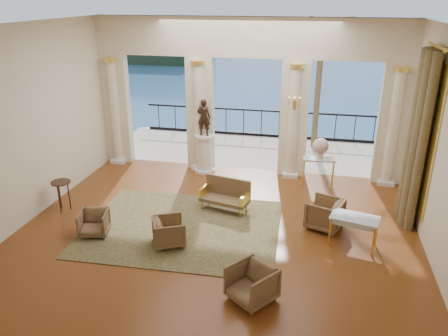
% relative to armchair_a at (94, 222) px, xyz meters
% --- Properties ---
extents(floor, '(9.00, 9.00, 0.00)m').
position_rel_armchair_a_xyz_m(floor, '(2.67, 0.70, -0.31)').
color(floor, '#4E230D').
rests_on(floor, ground).
extents(room_walls, '(9.00, 9.00, 9.00)m').
position_rel_armchair_a_xyz_m(room_walls, '(2.67, -0.42, 2.57)').
color(room_walls, '#F5E8CD').
rests_on(room_walls, ground).
extents(arcade, '(9.00, 0.56, 4.50)m').
position_rel_armchair_a_xyz_m(arcade, '(2.67, 4.52, 2.27)').
color(arcade, beige).
rests_on(arcade, ground).
extents(terrace, '(10.00, 3.60, 0.10)m').
position_rel_armchair_a_xyz_m(terrace, '(2.67, 6.50, -0.36)').
color(terrace, '#BDAF9E').
rests_on(terrace, ground).
extents(balustrade, '(9.00, 0.06, 1.03)m').
position_rel_armchair_a_xyz_m(balustrade, '(2.67, 8.10, 0.10)').
color(balustrade, black).
rests_on(balustrade, terrace).
extents(palm_tree, '(2.00, 2.00, 4.50)m').
position_rel_armchair_a_xyz_m(palm_tree, '(4.67, 7.30, 3.78)').
color(palm_tree, '#4C3823').
rests_on(palm_tree, terrace).
extents(headland, '(22.00, 18.00, 6.00)m').
position_rel_armchair_a_xyz_m(headland, '(-27.33, 70.70, -3.31)').
color(headland, black).
rests_on(headland, sea).
extents(sea, '(160.00, 160.00, 0.00)m').
position_rel_armchair_a_xyz_m(sea, '(2.67, 60.70, -6.31)').
color(sea, '#275999').
rests_on(sea, ground).
extents(curtain, '(0.33, 1.40, 4.09)m').
position_rel_armchair_a_xyz_m(curtain, '(6.95, 2.20, 1.71)').
color(curtain, brown).
rests_on(curtain, ground).
extents(window_frame, '(0.04, 1.60, 3.40)m').
position_rel_armchair_a_xyz_m(window_frame, '(7.14, 2.20, 1.79)').
color(window_frame, '#EBC54D').
rests_on(window_frame, room_walls).
extents(wall_sconce, '(0.30, 0.11, 0.33)m').
position_rel_armchair_a_xyz_m(wall_sconce, '(4.07, 4.21, 1.91)').
color(wall_sconce, '#EBC54D').
rests_on(wall_sconce, arcade).
extents(rug, '(4.58, 3.63, 0.02)m').
position_rel_armchair_a_xyz_m(rug, '(1.85, 0.69, -0.30)').
color(rug, '#2E341B').
rests_on(rug, ground).
extents(armchair_a, '(0.73, 0.70, 0.63)m').
position_rel_armchair_a_xyz_m(armchair_a, '(0.00, 0.00, 0.00)').
color(armchair_a, '#4B371D').
rests_on(armchair_a, ground).
extents(armchair_b, '(0.98, 0.97, 0.74)m').
position_rel_armchair_a_xyz_m(armchair_b, '(3.82, -1.50, 0.06)').
color(armchair_b, '#4B371D').
rests_on(armchair_b, ground).
extents(armchair_c, '(0.91, 0.94, 0.77)m').
position_rel_armchair_a_xyz_m(armchair_c, '(5.05, 1.42, 0.07)').
color(armchair_c, '#4B371D').
rests_on(armchair_c, ground).
extents(armchair_d, '(0.84, 0.86, 0.67)m').
position_rel_armchair_a_xyz_m(armchair_d, '(1.79, -0.04, 0.02)').
color(armchair_d, '#4B371D').
rests_on(armchair_d, ground).
extents(settee, '(1.29, 0.78, 0.80)m').
position_rel_armchair_a_xyz_m(settee, '(2.63, 1.87, 0.08)').
color(settee, '#4B371D').
rests_on(settee, ground).
extents(game_table, '(1.09, 0.75, 0.68)m').
position_rel_armchair_a_xyz_m(game_table, '(5.66, 0.76, 0.30)').
color(game_table, '#A2BED0').
rests_on(game_table, ground).
extents(pedestal, '(0.63, 0.63, 1.15)m').
position_rel_armchair_a_xyz_m(pedestal, '(1.47, 4.20, 0.24)').
color(pedestal, silver).
rests_on(pedestal, ground).
extents(statue, '(0.40, 0.27, 1.09)m').
position_rel_armchair_a_xyz_m(statue, '(1.47, 4.20, 1.38)').
color(statue, '#322016').
rests_on(statue, pedestal).
extents(console_table, '(0.92, 0.43, 0.85)m').
position_rel_armchair_a_xyz_m(console_table, '(4.87, 3.75, 0.39)').
color(console_table, silver).
rests_on(console_table, ground).
extents(urn, '(0.44, 0.44, 0.58)m').
position_rel_armchair_a_xyz_m(urn, '(4.87, 3.75, 0.87)').
color(urn, white).
rests_on(urn, console_table).
extents(side_table, '(0.47, 0.47, 0.77)m').
position_rel_armchair_a_xyz_m(side_table, '(-1.33, 0.94, 0.35)').
color(side_table, black).
rests_on(side_table, ground).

